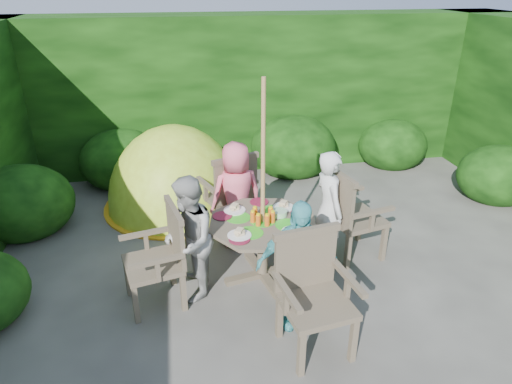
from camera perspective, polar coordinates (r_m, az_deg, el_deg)
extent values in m
plane|color=#46443E|center=(4.95, 7.44, -12.65)|extent=(60.00, 60.00, 0.00)
cube|color=black|center=(8.00, -0.58, 12.48)|extent=(9.00, 1.00, 2.50)
cylinder|color=#483E2F|center=(5.00, 0.81, -7.36)|extent=(0.12, 0.12, 0.66)
cube|color=#483E2F|center=(5.17, 0.79, -10.15)|extent=(0.87, 0.28, 0.06)
cube|color=#483E2F|center=(5.17, 0.79, -10.15)|extent=(0.28, 0.87, 0.06)
cylinder|color=#483E2F|center=(4.82, 0.84, -3.88)|extent=(1.42, 1.42, 0.04)
cylinder|color=green|center=(4.60, -0.74, -5.12)|extent=(0.27, 0.27, 0.00)
cylinder|color=green|center=(4.75, 4.03, -4.12)|extent=(0.27, 0.27, 0.00)
cylinder|color=green|center=(4.88, -2.26, -3.21)|extent=(0.27, 0.27, 0.00)
cylinder|color=green|center=(5.03, 2.29, -2.33)|extent=(0.27, 0.27, 0.00)
cylinder|color=green|center=(4.81, 0.84, -3.66)|extent=(0.27, 0.27, 0.00)
cylinder|color=white|center=(5.08, 3.45, -1.91)|extent=(0.24, 0.24, 0.01)
cylinder|color=white|center=(5.02, -2.69, -2.28)|extent=(0.24, 0.24, 0.01)
cylinder|color=white|center=(4.54, -2.09, -5.44)|extent=(0.24, 0.24, 0.01)
cylinder|color=white|center=(4.62, 4.69, -4.98)|extent=(0.24, 0.24, 0.01)
cylinder|color=red|center=(4.98, 5.54, -2.63)|extent=(0.21, 0.21, 0.01)
cylinder|color=red|center=(5.20, 0.40, -1.23)|extent=(0.21, 0.21, 0.01)
cylinder|color=red|center=(4.91, -4.22, -3.00)|extent=(0.21, 0.21, 0.01)
cylinder|color=red|center=(4.48, -2.08, -5.92)|extent=(0.21, 0.21, 0.01)
cylinder|color=red|center=(4.53, 4.56, -5.64)|extent=(0.21, 0.21, 0.01)
cylinder|color=green|center=(4.91, 2.90, -2.63)|extent=(0.17, 0.17, 0.06)
cylinder|color=olive|center=(4.63, 0.87, 0.72)|extent=(0.05, 0.05, 2.20)
cube|color=#483E2F|center=(5.43, 12.36, -3.27)|extent=(0.67, 0.69, 0.06)
cube|color=#483E2F|center=(5.52, 15.68, -6.11)|extent=(0.07, 0.07, 0.47)
cube|color=#483E2F|center=(5.85, 12.78, -3.86)|extent=(0.07, 0.07, 0.47)
cube|color=#483E2F|center=(5.26, 11.40, -7.32)|extent=(0.07, 0.07, 0.47)
cube|color=#483E2F|center=(5.60, 8.63, -4.87)|extent=(0.07, 0.07, 0.47)
cube|color=#483E2F|center=(5.16, 10.21, -0.90)|extent=(0.17, 0.58, 0.56)
cube|color=#483E2F|center=(5.13, 14.41, -2.48)|extent=(0.56, 0.18, 0.04)
cube|color=#483E2F|center=(5.54, 10.89, 0.07)|extent=(0.56, 0.18, 0.04)
cube|color=#483E2F|center=(4.67, -12.79, -8.87)|extent=(0.64, 0.65, 0.05)
cube|color=#483E2F|center=(4.97, -15.73, -10.17)|extent=(0.06, 0.06, 0.44)
cube|color=#483E2F|center=(4.59, -14.81, -13.34)|extent=(0.06, 0.06, 0.44)
cube|color=#483E2F|center=(5.02, -10.45, -9.16)|extent=(0.06, 0.06, 0.44)
cube|color=#483E2F|center=(4.65, -9.06, -12.19)|extent=(0.06, 0.06, 0.44)
cube|color=#483E2F|center=(4.55, -10.01, -5.28)|extent=(0.17, 0.54, 0.53)
cube|color=#483E2F|center=(4.79, -13.69, -5.04)|extent=(0.53, 0.17, 0.04)
cube|color=#483E2F|center=(4.32, -12.31, -8.46)|extent=(0.53, 0.17, 0.04)
cube|color=#483E2F|center=(5.89, -3.70, -0.38)|extent=(0.74, 0.72, 0.06)
cube|color=#483E2F|center=(6.29, -2.69, -1.07)|extent=(0.07, 0.07, 0.47)
cube|color=#483E2F|center=(6.11, -6.73, -2.10)|extent=(0.07, 0.07, 0.47)
cube|color=#483E2F|center=(5.91, -0.44, -2.87)|extent=(0.07, 0.07, 0.47)
cube|color=#483E2F|center=(5.71, -4.68, -4.04)|extent=(0.07, 0.07, 0.47)
cube|color=#483E2F|center=(5.55, -2.52, 1.38)|extent=(0.56, 0.24, 0.55)
cube|color=#483E2F|center=(5.92, -1.28, 2.17)|extent=(0.25, 0.54, 0.04)
cube|color=#483E2F|center=(5.69, -6.34, 0.99)|extent=(0.25, 0.54, 0.04)
cube|color=#483E2F|center=(4.06, 7.59, -13.88)|extent=(0.65, 0.63, 0.06)
cube|color=#483E2F|center=(3.98, 5.67, -19.46)|extent=(0.06, 0.06, 0.46)
cube|color=#483E2F|center=(4.16, 12.08, -17.60)|extent=(0.06, 0.06, 0.46)
cube|color=#483E2F|center=(4.30, 2.93, -15.22)|extent=(0.06, 0.06, 0.46)
cube|color=#483E2F|center=(4.47, 8.89, -13.74)|extent=(0.06, 0.06, 0.46)
cube|color=#483E2F|center=(4.07, 6.19, -8.44)|extent=(0.57, 0.13, 0.55)
cube|color=#483E2F|center=(3.83, 3.84, -12.30)|extent=(0.14, 0.55, 0.04)
cube|color=#483E2F|center=(4.05, 11.48, -10.47)|extent=(0.14, 0.55, 0.04)
imported|color=silver|center=(5.15, 9.06, -2.11)|extent=(0.38, 0.53, 1.36)
imported|color=#A3A39E|center=(4.61, -8.38, -5.87)|extent=(0.54, 0.67, 1.32)
imported|color=#EE627A|center=(5.49, -2.45, -0.31)|extent=(0.71, 0.54, 1.31)
imported|color=#51B9BE|center=(4.22, 5.17, -9.08)|extent=(0.78, 0.36, 1.30)
ellipsoid|color=#9FB923|center=(6.80, -9.84, -1.50)|extent=(1.95, 1.95, 2.37)
ellipsoid|color=black|center=(6.21, -9.72, -4.23)|extent=(0.67, 0.35, 0.81)
cylinder|color=orange|center=(6.80, -9.85, -1.40)|extent=(2.07, 2.07, 0.03)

